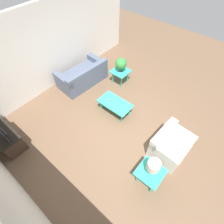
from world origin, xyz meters
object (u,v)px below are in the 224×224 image
Objects in this scene: sofa at (83,76)px; armchair at (169,145)px; potted_plant at (121,64)px; coffee_table at (115,104)px; tv_stand_chest at (7,138)px; table_lamp at (153,166)px; side_table_plant at (121,72)px; side_table_lamp at (150,173)px.

armchair is (-3.76, 0.51, 0.00)m from sofa.
armchair is 3.12m from potted_plant.
tv_stand_chest reaches higher than coffee_table.
table_lamp reaches higher than sofa.
coffee_table is 2.17× the size of table_lamp.
potted_plant is at bearing 65.65° from armchair.
armchair is 0.99× the size of coffee_table.
side_table_plant is at bearing 135.60° from sofa.
table_lamp is (-0.02, 0.99, 0.52)m from armchair.
potted_plant is at bearing 135.00° from side_table_plant.
coffee_table is (1.97, -0.18, 0.05)m from armchair.
table_lamp is (-2.76, 2.41, 0.39)m from side_table_plant.
coffee_table is 3.16m from tv_stand_chest.
coffee_table is at bearing 87.90° from armchair.
sofa is 1.77× the size of armchair.
sofa reaches higher than coffee_table.
tv_stand_chest is (1.49, 2.79, -0.06)m from coffee_table.
armchair is at bearing 86.31° from sofa.
side_table_lamp is at bearing -176.09° from armchair.
side_table_plant is 4.10m from tv_stand_chest.
side_table_lamp is at bearing 149.59° from coffee_table.
tv_stand_chest is (3.48, 1.62, -0.14)m from side_table_lamp.
potted_plant is (0.77, -1.24, 0.44)m from coffee_table.
table_lamp is at bearing 72.35° from sofa.
armchair reaches higher than side_table_plant.
armchair is 4.34m from tv_stand_chest.
coffee_table is at bearing 121.74° from side_table_plant.
sofa is 3.14m from tv_stand_chest.
tv_stand_chest is 2.17× the size of table_lamp.
sofa is at bearing -21.73° from side_table_lamp.
potted_plant is at bearing -41.14° from side_table_lamp.
side_table_lamp is 1.22× the size of table_lamp.
table_lamp is (-3.78, 1.51, 0.52)m from sofa.
side_table_lamp is at bearing 90.00° from table_lamp.
armchair is at bearing -89.07° from table_lamp.
side_table_lamp is (-3.78, 1.51, 0.13)m from sofa.
armchair reaches higher than side_table_lamp.
armchair is 2.03× the size of potted_plant.
coffee_table is 1.78× the size of side_table_plant.
potted_plant is 1.06× the size of table_lamp.
sofa reaches higher than tv_stand_chest.
side_table_lamp is at bearing -155.02° from tv_stand_chest.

